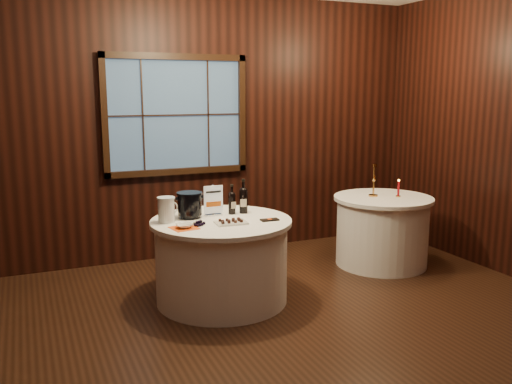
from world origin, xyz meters
name	(u,v)px	position (x,y,z in m)	size (l,w,h in m)	color
ground	(267,346)	(0.00, 0.00, 0.00)	(6.00, 6.00, 0.00)	black
back_wall	(176,124)	(0.00, 2.48, 1.54)	(6.00, 0.10, 3.00)	black
main_table	(222,260)	(0.00, 1.00, 0.39)	(1.28, 1.28, 0.77)	white
side_table	(382,230)	(2.00, 1.30, 0.39)	(1.08, 1.08, 0.77)	white
sign_stand	(213,205)	(-0.01, 1.17, 0.87)	(0.18, 0.09, 0.29)	silver
port_bottle_left	(232,201)	(0.17, 1.17, 0.89)	(0.07, 0.07, 0.28)	black
port_bottle_right	(243,198)	(0.29, 1.17, 0.91)	(0.08, 0.09, 0.33)	black
ice_bucket	(190,204)	(-0.24, 1.17, 0.90)	(0.23, 0.23, 0.24)	black
chocolate_plate	(231,222)	(0.03, 0.82, 0.79)	(0.29, 0.20, 0.04)	white
chocolate_box	(270,220)	(0.39, 0.79, 0.78)	(0.16, 0.08, 0.01)	black
grape_bunch	(200,224)	(-0.25, 0.84, 0.79)	(0.19, 0.11, 0.04)	black
glass_pitcher	(167,210)	(-0.48, 1.09, 0.89)	(0.21, 0.16, 0.23)	white
orange_napkin	(184,228)	(-0.40, 0.83, 0.77)	(0.21, 0.21, 0.00)	#EF5314
cracker_bowl	(184,226)	(-0.40, 0.83, 0.79)	(0.14, 0.14, 0.03)	white
brass_candlestick	(374,185)	(1.91, 1.37, 0.90)	(0.10, 0.10, 0.36)	#B97F39
red_candle	(398,190)	(2.15, 1.24, 0.85)	(0.05, 0.05, 0.19)	#B97F39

